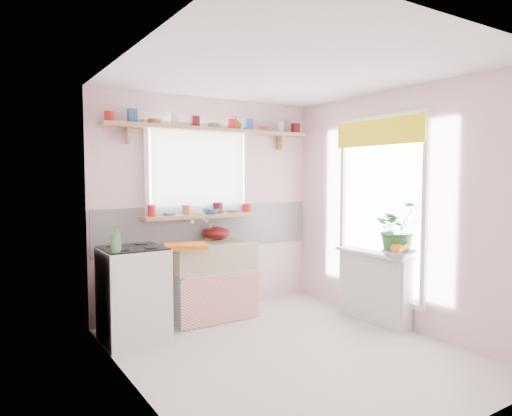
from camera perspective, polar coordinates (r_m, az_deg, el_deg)
room at (r=5.13m, az=4.48°, el=1.51°), size 3.20×3.20×3.20m
sink_unit at (r=5.20m, az=-5.76°, el=-8.91°), size 0.95×0.65×1.11m
cooker at (r=4.62m, az=-15.09°, el=-10.31°), size 0.58×0.58×0.93m
radiator_ledge at (r=5.21m, az=14.58°, el=-9.39°), size 0.22×0.95×0.78m
windowsill at (r=5.25m, az=-6.74°, el=-0.96°), size 1.40×0.22×0.04m
pine_shelf at (r=5.32m, az=-5.31°, el=9.68°), size 2.52×0.24×0.04m
shelf_crockery at (r=5.33m, az=-5.31°, el=10.49°), size 2.47×0.11×0.12m
sill_crockery at (r=5.24m, az=-6.92°, el=-0.15°), size 1.35×0.11×0.12m
dish_tray at (r=4.79m, az=-8.77°, el=-4.70°), size 0.52×0.46×0.04m
colander at (r=5.38m, az=-5.01°, el=-3.14°), size 0.38×0.38×0.15m
jade_plant at (r=4.94m, az=17.33°, el=-2.44°), size 0.59×0.54×0.56m
fruit_bowl at (r=4.80m, az=17.46°, el=-5.50°), size 0.39×0.39×0.08m
herb_pot at (r=5.04m, az=16.31°, el=-4.33°), size 0.11×0.08×0.20m
soap_bottle_sink at (r=5.34m, az=-5.70°, el=-2.95°), size 0.10×0.11×0.19m
sill_cup at (r=5.36m, az=-5.79°, el=-0.12°), size 0.13×0.13×0.10m
sill_bowl at (r=5.23m, az=-5.66°, el=-0.42°), size 0.23×0.23×0.06m
shelf_vase at (r=5.50m, az=-2.60°, el=10.55°), size 0.19×0.19×0.16m
cooker_bottle at (r=4.25m, az=-17.16°, el=-3.66°), size 0.11×0.11×0.25m
fruit at (r=4.80m, az=17.47°, el=-4.76°), size 0.20×0.14×0.10m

